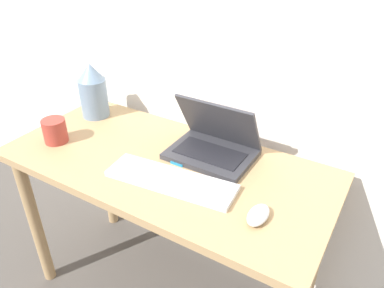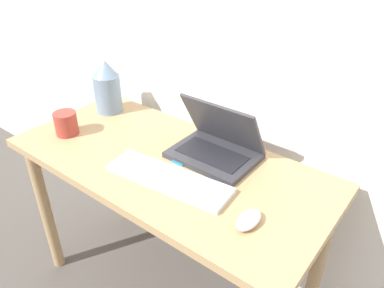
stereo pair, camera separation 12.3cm
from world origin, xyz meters
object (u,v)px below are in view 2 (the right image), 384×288
at_px(mouse, 248,220).
at_px(mug, 66,123).
at_px(mp3_player, 182,160).
at_px(keyboard, 168,179).
at_px(vase, 107,87).
at_px(laptop, 217,144).

distance_m(mouse, mug, 0.83).
relative_size(mp3_player, mug, 0.63).
xyz_separation_m(keyboard, vase, (-0.55, 0.23, 0.10)).
bearing_deg(laptop, vase, 178.94).
xyz_separation_m(mouse, mug, (-0.83, 0.00, 0.03)).
distance_m(mouse, vase, 0.90).
relative_size(keyboard, vase, 1.89).
height_order(mouse, mug, mug).
bearing_deg(vase, laptop, -1.06).
xyz_separation_m(mouse, vase, (-0.86, 0.25, 0.10)).
xyz_separation_m(vase, mug, (0.02, -0.24, -0.07)).
xyz_separation_m(vase, mp3_player, (0.51, -0.11, -0.11)).
distance_m(laptop, mp3_player, 0.13).
height_order(keyboard, vase, vase).
bearing_deg(mouse, laptop, 139.04).
relative_size(mouse, vase, 0.43).
relative_size(keyboard, mp3_player, 7.63).
xyz_separation_m(laptop, vase, (-0.59, 0.01, 0.07)).
xyz_separation_m(laptop, mouse, (0.27, -0.24, -0.03)).
distance_m(vase, mug, 0.25).
height_order(mouse, mp3_player, mouse).
xyz_separation_m(keyboard, mug, (-0.52, -0.01, 0.04)).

